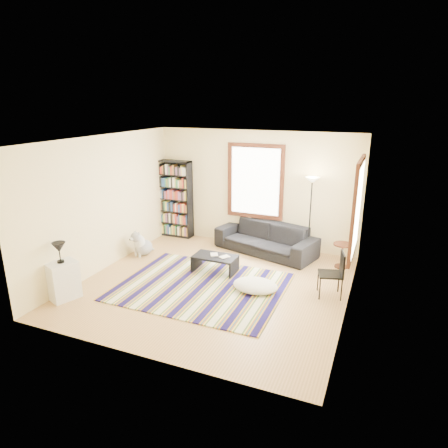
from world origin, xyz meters
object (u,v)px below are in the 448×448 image
at_px(floor_lamp, 310,218).
at_px(side_table, 342,256).
at_px(sofa, 266,238).
at_px(bookshelf, 175,199).
at_px(white_cabinet, 63,280).
at_px(folding_chair, 330,274).
at_px(coffee_table, 215,264).
at_px(dog, 143,243).
at_px(floor_cushion, 255,285).

height_order(floor_lamp, side_table, floor_lamp).
bearing_deg(floor_lamp, sofa, -174.19).
xyz_separation_m(bookshelf, white_cabinet, (-0.17, -3.88, -0.65)).
height_order(folding_chair, white_cabinet, folding_chair).
relative_size(sofa, coffee_table, 2.66).
bearing_deg(bookshelf, side_table, -6.58).
xyz_separation_m(coffee_table, white_cabinet, (-2.07, -2.11, 0.17)).
height_order(sofa, bookshelf, bookshelf).
distance_m(sofa, white_cabinet, 4.52).
bearing_deg(dog, bookshelf, 107.76).
distance_m(bookshelf, folding_chair, 4.73).
xyz_separation_m(sofa, bookshelf, (-2.55, 0.27, 0.65)).
distance_m(sofa, coffee_table, 1.64).
bearing_deg(coffee_table, floor_cushion, -25.65).
bearing_deg(side_table, dog, -166.95).
bearing_deg(floor_cushion, white_cabinet, -152.85).
relative_size(floor_cushion, dog, 1.45).
xyz_separation_m(bookshelf, floor_cushion, (2.96, -2.27, -0.89)).
bearing_deg(floor_cushion, sofa, 101.49).
xyz_separation_m(floor_cushion, floor_lamp, (0.58, 2.10, 0.82)).
distance_m(floor_cushion, white_cabinet, 3.53).
height_order(coffee_table, white_cabinet, white_cabinet).
distance_m(coffee_table, floor_cushion, 1.17).
bearing_deg(sofa, bookshelf, -169.92).
xyz_separation_m(coffee_table, dog, (-1.93, 0.25, 0.12)).
xyz_separation_m(coffee_table, side_table, (2.43, 1.26, 0.09)).
bearing_deg(sofa, folding_chair, -27.86).
height_order(floor_cushion, white_cabinet, white_cabinet).
distance_m(sofa, dog, 2.86).
distance_m(bookshelf, floor_cushion, 3.83).
bearing_deg(white_cabinet, floor_cushion, 48.08).
height_order(sofa, dog, sofa).
bearing_deg(floor_lamp, dog, -159.39).
distance_m(coffee_table, side_table, 2.74).
distance_m(coffee_table, floor_lamp, 2.40).
bearing_deg(white_cabinet, coffee_table, 66.46).
bearing_deg(side_table, floor_cushion, -127.72).
height_order(white_cabinet, dog, white_cabinet).
xyz_separation_m(sofa, white_cabinet, (-2.72, -3.61, 0.00)).
bearing_deg(floor_lamp, bookshelf, 177.25).
bearing_deg(coffee_table, sofa, 66.50).
height_order(sofa, floor_cushion, sofa).
relative_size(bookshelf, side_table, 3.70).
height_order(folding_chair, dog, folding_chair).
bearing_deg(bookshelf, floor_lamp, -2.75).
height_order(bookshelf, floor_cushion, bookshelf).
height_order(bookshelf, dog, bookshelf).
distance_m(coffee_table, dog, 1.95).
relative_size(folding_chair, white_cabinet, 1.23).
height_order(bookshelf, floor_lamp, bookshelf).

